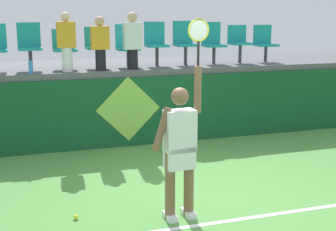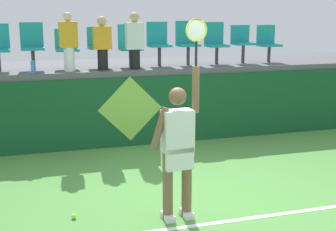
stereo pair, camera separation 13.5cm
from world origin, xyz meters
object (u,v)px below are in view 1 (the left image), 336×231
Objects in this scene: stadium_chair_1 at (29,44)px; stadium_chair_6 at (184,41)px; stadium_chair_4 at (127,44)px; spectator_1 at (133,40)px; stadium_chair_2 at (64,47)px; water_bottle at (31,67)px; stadium_chair_9 at (264,42)px; tennis_ball at (76,217)px; spectator_0 at (100,42)px; tennis_player at (180,146)px; stadium_chair_3 at (97,45)px; stadium_chair_5 at (156,41)px; stadium_chair_7 at (213,41)px; spectator_2 at (66,41)px; stadium_chair_8 at (239,41)px.

stadium_chair_1 is 3.17m from stadium_chair_6.
spectator_1 is (0.00, -0.47, 0.11)m from stadium_chair_4.
stadium_chair_2 is at bearing 160.21° from spectator_1.
stadium_chair_4 is (1.95, 0.60, 0.34)m from water_bottle.
tennis_ball is at bearing -141.03° from stadium_chair_9.
spectator_0 is (-3.79, -0.43, 0.08)m from stadium_chair_9.
tennis_player reaches higher than stadium_chair_3.
spectator_0 reaches higher than tennis_ball.
tennis_ball is 0.28× the size of water_bottle.
water_bottle is 0.23× the size of spectator_0.
stadium_chair_6 is at bearing 0.30° from stadium_chair_3.
spectator_1 is (-0.61, -0.47, 0.07)m from stadium_chair_5.
water_bottle is at bearing 95.88° from tennis_ball.
stadium_chair_6 reaches higher than stadium_chair_7.
spectator_0 is at bearing -173.55° from stadium_chair_9.
stadium_chair_1 is 1.92m from stadium_chair_4.
spectator_0 is (-0.30, 3.79, 1.05)m from tennis_player.
stadium_chair_4 is 1.05× the size of stadium_chair_9.
stadium_chair_3 is 1.88m from stadium_chair_6.
stadium_chair_2 reaches higher than tennis_ball.
stadium_chair_9 is 4.45m from spectator_2.
spectator_0 reaches higher than stadium_chair_9.
stadium_chair_6 is (2.86, 3.87, 1.96)m from tennis_ball.
stadium_chair_7 is 1.26m from stadium_chair_9.
spectator_2 is (-0.64, -0.43, 0.11)m from stadium_chair_3.
stadium_chair_4 reaches higher than stadium_chair_3.
stadium_chair_9 is 0.80× the size of spectator_0.
stadium_chair_2 is (0.68, 0.59, 0.32)m from water_bottle.
tennis_player is 2.83× the size of stadium_chair_7.
stadium_chair_2 is at bearing -179.75° from stadium_chair_5.
tennis_ball is at bearing -119.93° from stadium_chair_5.
stadium_chair_5 reaches higher than stadium_chair_8.
stadium_chair_7 is at bearing 8.81° from water_bottle.
spectator_1 reaches higher than stadium_chair_8.
spectator_1 is at bearing -19.79° from stadium_chair_2.
stadium_chair_4 is 0.77m from spectator_0.
stadium_chair_3 is (0.98, 3.86, 1.91)m from tennis_ball.
tennis_ball is 4.27m from spectator_1.
stadium_chair_9 is (1.26, -0.01, -0.03)m from stadium_chair_7.
spectator_0 is (0.98, 3.43, 1.98)m from tennis_ball.
tennis_ball is 5.98m from stadium_chair_8.
spectator_1 is 1.27m from spectator_2.
tennis_ball is 0.06× the size of spectator_2.
tennis_player is 4.34m from stadium_chair_3.
stadium_chair_5 is at bearing -0.02° from stadium_chair_1.
stadium_chair_6 is at bearing -179.98° from stadium_chair_7.
stadium_chair_4 is 1.25m from stadium_chair_6.
stadium_chair_5 is at bearing -179.93° from stadium_chair_7.
stadium_chair_8 is (2.86, 4.21, 1.00)m from tennis_player.
stadium_chair_7 is at bearing 179.75° from stadium_chair_9.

